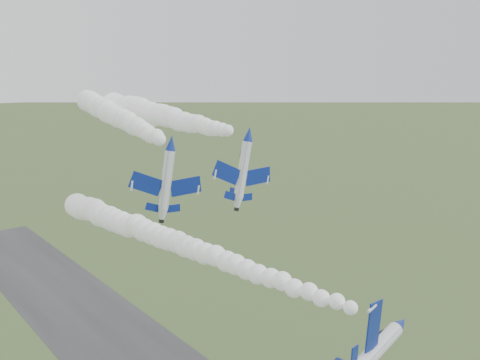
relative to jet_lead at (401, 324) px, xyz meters
name	(u,v)px	position (x,y,z in m)	size (l,w,h in m)	color
jet_lead	(401,324)	(0.00, 0.00, 0.00)	(4.61, 14.31, 11.81)	silver
smoke_trail_jet_lead	(182,244)	(-6.63, 35.98, 1.42)	(4.66, 65.05, 4.66)	white
jet_pair_left	(171,143)	(-14.31, 25.54, 19.20)	(9.58, 11.36, 3.04)	silver
smoke_trail_jet_pair_left	(116,116)	(-7.81, 55.19, 20.35)	(4.62, 55.16, 4.62)	white
jet_pair_right	(249,134)	(-0.99, 26.29, 19.29)	(10.03, 12.27, 3.47)	silver
smoke_trail_jet_pair_right	(160,115)	(0.94, 55.07, 19.99)	(5.63, 52.39, 5.63)	white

